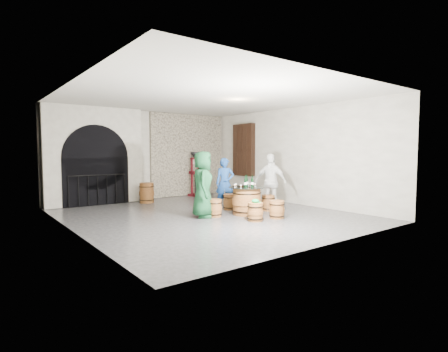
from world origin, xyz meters
TOP-DOWN VIEW (x-y plane):
  - ground at (0.00, 0.00)m, footprint 8.00×8.00m
  - wall_back at (0.00, 4.00)m, footprint 8.00×0.00m
  - wall_front at (0.00, -4.00)m, footprint 8.00×0.00m
  - wall_left at (-3.50, 0.00)m, footprint 0.00×8.00m
  - wall_right at (3.50, 0.00)m, footprint 0.00×8.00m
  - ceiling at (0.00, 0.00)m, footprint 8.00×8.00m
  - stone_facing_panel at (1.80, 3.94)m, footprint 3.20×0.12m
  - arched_opening at (-1.90, 3.74)m, footprint 3.10×0.60m
  - shuttered_window at (3.38, 2.40)m, footprint 0.23×1.10m
  - barrel_table at (0.88, -0.69)m, footprint 0.99×0.99m
  - barrel_stool_left at (-0.01, -0.40)m, footprint 0.41×0.41m
  - barrel_stool_far at (1.01, 0.23)m, footprint 0.41×0.41m
  - barrel_stool_right at (1.81, -0.59)m, footprint 0.41×0.41m
  - barrel_stool_near_right at (1.14, -1.59)m, footprint 0.41×0.41m
  - barrel_stool_near_left at (0.44, -1.52)m, footprint 0.41×0.41m
  - green_cap at (0.45, -1.52)m, footprint 0.23×0.18m
  - person_green at (-0.32, -0.31)m, footprint 0.94×1.02m
  - person_blue at (1.05, 0.53)m, footprint 0.67×0.61m
  - person_white at (1.89, -0.58)m, footprint 0.75×1.07m
  - wine_bottle_left at (0.79, -0.73)m, footprint 0.08×0.08m
  - wine_bottle_center at (0.98, -0.80)m, footprint 0.08×0.08m
  - wine_bottle_right at (0.99, -0.56)m, footprint 0.08×0.08m
  - tasting_glass_a at (0.53, -0.85)m, footprint 0.05×0.05m
  - tasting_glass_b at (1.07, -0.62)m, footprint 0.05×0.05m
  - tasting_glass_c at (0.64, -0.51)m, footprint 0.05×0.05m
  - tasting_glass_d at (1.08, -0.52)m, footprint 0.05×0.05m
  - tasting_glass_e at (1.12, -0.76)m, footprint 0.05×0.05m
  - tasting_glass_f at (0.52, -0.61)m, footprint 0.05×0.05m
  - side_barrel at (-0.38, 3.05)m, footprint 0.51×0.51m
  - corking_press at (1.93, 3.60)m, footprint 0.74×0.46m
  - control_box at (2.05, 3.86)m, footprint 0.18×0.10m

SIDE VIEW (x-z plane):
  - ground at x=0.00m, z-range 0.00..0.00m
  - barrel_stool_left at x=-0.01m, z-range 0.00..0.46m
  - barrel_stool_far at x=1.01m, z-range 0.00..0.46m
  - barrel_stool_right at x=1.81m, z-range 0.00..0.46m
  - barrel_stool_near_right at x=1.14m, z-range 0.00..0.46m
  - barrel_stool_near_left at x=0.44m, z-range 0.00..0.46m
  - side_barrel at x=-0.38m, z-range 0.00..0.68m
  - barrel_table at x=0.88m, z-range 0.00..0.76m
  - green_cap at x=0.45m, z-range 0.45..0.56m
  - person_blue at x=1.05m, z-range 0.00..1.55m
  - tasting_glass_a at x=0.53m, z-range 0.77..0.86m
  - tasting_glass_b at x=1.07m, z-range 0.77..0.86m
  - tasting_glass_c at x=0.64m, z-range 0.77..0.86m
  - tasting_glass_d at x=1.08m, z-range 0.77..0.86m
  - tasting_glass_e at x=1.12m, z-range 0.77..0.86m
  - tasting_glass_f at x=0.52m, z-range 0.77..0.86m
  - person_white at x=1.89m, z-range 0.00..1.68m
  - person_green at x=-0.32m, z-range 0.00..1.75m
  - wine_bottle_left at x=0.79m, z-range 0.73..1.06m
  - wine_bottle_center at x=0.98m, z-range 0.73..1.06m
  - wine_bottle_right at x=0.99m, z-range 0.73..1.06m
  - corking_press at x=1.93m, z-range 0.14..1.86m
  - control_box at x=2.05m, z-range 1.24..1.46m
  - arched_opening at x=-1.90m, z-range -0.01..3.18m
  - wall_back at x=0.00m, z-range -2.40..5.60m
  - wall_front at x=0.00m, z-range -2.40..5.60m
  - wall_left at x=-3.50m, z-range -2.40..5.60m
  - wall_right at x=3.50m, z-range -2.40..5.60m
  - stone_facing_panel at x=1.80m, z-range 0.01..3.19m
  - shuttered_window at x=3.38m, z-range 0.80..2.80m
  - ceiling at x=0.00m, z-range 3.20..3.20m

